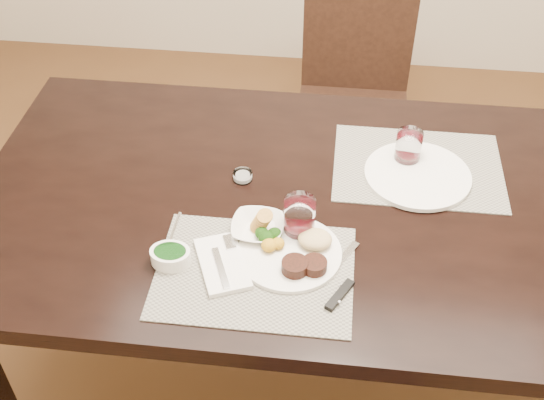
# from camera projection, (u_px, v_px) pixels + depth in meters

# --- Properties ---
(ground_plane) EXTENTS (4.50, 4.50, 0.00)m
(ground_plane) POSITION_uv_depth(u_px,v_px,m) (334.00, 369.00, 2.27)
(ground_plane) COLOR #472B16
(ground_plane) RESTS_ON ground
(dining_table) EXTENTS (2.00, 1.00, 0.75)m
(dining_table) POSITION_uv_depth(u_px,v_px,m) (349.00, 225.00, 1.83)
(dining_table) COLOR black
(dining_table) RESTS_ON ground
(chair_far) EXTENTS (0.42, 0.42, 0.90)m
(chair_far) POSITION_uv_depth(u_px,v_px,m) (354.00, 89.00, 2.62)
(chair_far) COLOR black
(chair_far) RESTS_ON ground
(placemat_near) EXTENTS (0.46, 0.34, 0.00)m
(placemat_near) POSITION_uv_depth(u_px,v_px,m) (255.00, 272.00, 1.59)
(placemat_near) COLOR gray
(placemat_near) RESTS_ON dining_table
(placemat_far) EXTENTS (0.46, 0.34, 0.00)m
(placemat_far) POSITION_uv_depth(u_px,v_px,m) (418.00, 167.00, 1.88)
(placemat_far) COLOR gray
(placemat_far) RESTS_ON dining_table
(dinner_plate) EXTENTS (0.25, 0.25, 0.04)m
(dinner_plate) POSITION_uv_depth(u_px,v_px,m) (294.00, 252.00, 1.62)
(dinner_plate) COLOR white
(dinner_plate) RESTS_ON placemat_near
(napkin_fork) EXTENTS (0.16, 0.21, 0.02)m
(napkin_fork) POSITION_uv_depth(u_px,v_px,m) (223.00, 263.00, 1.60)
(napkin_fork) COLOR white
(napkin_fork) RESTS_ON placemat_near
(steak_knife) EXTENTS (0.08, 0.23, 0.01)m
(steak_knife) POSITION_uv_depth(u_px,v_px,m) (340.00, 286.00, 1.55)
(steak_knife) COLOR white
(steak_knife) RESTS_ON placemat_near
(cracker_bowl) EXTENTS (0.13, 0.13, 0.06)m
(cracker_bowl) POSITION_uv_depth(u_px,v_px,m) (258.00, 227.00, 1.67)
(cracker_bowl) COLOR white
(cracker_bowl) RESTS_ON placemat_near
(sauce_ramekin) EXTENTS (0.10, 0.14, 0.08)m
(sauce_ramekin) POSITION_uv_depth(u_px,v_px,m) (171.00, 256.00, 1.60)
(sauce_ramekin) COLOR white
(sauce_ramekin) RESTS_ON placemat_near
(wine_glass_near) EXTENTS (0.08, 0.08, 0.11)m
(wine_glass_near) POSITION_uv_depth(u_px,v_px,m) (299.00, 219.00, 1.65)
(wine_glass_near) COLOR silver
(wine_glass_near) RESTS_ON placemat_near
(far_plate) EXTENTS (0.29, 0.29, 0.01)m
(far_plate) POSITION_uv_depth(u_px,v_px,m) (418.00, 175.00, 1.84)
(far_plate) COLOR white
(far_plate) RESTS_ON placemat_far
(wine_glass_far) EXTENTS (0.07, 0.07, 0.10)m
(wine_glass_far) POSITION_uv_depth(u_px,v_px,m) (408.00, 149.00, 1.86)
(wine_glass_far) COLOR silver
(wine_glass_far) RESTS_ON placemat_far
(salt_cellar) EXTENTS (0.05, 0.05, 0.02)m
(salt_cellar) POSITION_uv_depth(u_px,v_px,m) (243.00, 176.00, 1.83)
(salt_cellar) COLOR silver
(salt_cellar) RESTS_ON dining_table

